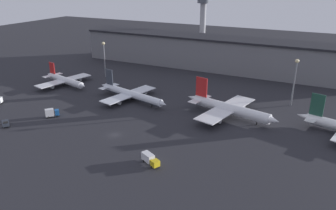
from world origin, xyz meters
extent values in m
plane|color=#26262B|center=(0.00, 0.00, 0.00)|extent=(600.00, 600.00, 0.00)
cube|color=slate|center=(0.00, 108.29, 9.76)|extent=(178.41, 20.55, 19.51)
cube|color=black|center=(0.00, 108.29, 20.11)|extent=(178.41, 22.55, 1.20)
cylinder|color=silver|center=(-59.24, 38.05, 3.17)|extent=(28.69, 9.92, 3.34)
cylinder|color=silver|center=(-59.24, 38.05, 2.58)|extent=(27.18, 9.10, 2.84)
cone|color=silver|center=(-44.31, 34.48, 3.17)|extent=(4.63, 4.01, 3.17)
cone|color=silver|center=(-74.34, 41.66, 3.42)|extent=(5.53, 3.92, 2.84)
cube|color=red|center=(-70.97, 40.85, 7.99)|extent=(4.63, 1.47, 6.30)
cube|color=silver|center=(-71.53, 40.99, 3.67)|extent=(5.90, 11.87, 0.24)
cube|color=silver|center=(-60.64, 38.38, 2.75)|extent=(14.51, 32.53, 0.36)
cylinder|color=gray|center=(-57.74, 46.81, 1.58)|extent=(3.99, 2.64, 1.83)
cylinder|color=gray|center=(-61.86, 29.55, 1.58)|extent=(3.99, 2.64, 1.83)
cylinder|color=black|center=(-49.47, 35.71, 0.75)|extent=(0.50, 0.50, 1.50)
cylinder|color=black|center=(-60.33, 39.68, 0.75)|extent=(0.50, 0.50, 1.50)
cylinder|color=black|center=(-60.95, 37.09, 0.75)|extent=(0.50, 0.50, 1.50)
cylinder|color=silver|center=(-14.00, 34.36, 3.25)|extent=(37.33, 12.06, 3.42)
cylinder|color=#333842|center=(-14.00, 34.36, 2.65)|extent=(35.39, 11.13, 2.91)
cone|color=silver|center=(5.27, 29.75, 3.25)|extent=(4.75, 4.12, 3.25)
cone|color=silver|center=(-33.44, 39.01, 3.51)|extent=(5.67, 4.02, 2.91)
cube|color=#333842|center=(-29.35, 38.03, 8.93)|extent=(4.75, 1.50, 7.93)
cube|color=silver|center=(-30.08, 38.21, 3.76)|extent=(5.92, 11.65, 0.24)
cube|color=silver|center=(-15.83, 34.80, 2.82)|extent=(14.53, 31.90, 0.36)
cylinder|color=gray|center=(-12.71, 42.98, 1.63)|extent=(4.10, 2.71, 1.88)
cylinder|color=gray|center=(-16.75, 26.09, 1.63)|extent=(4.10, 2.71, 1.88)
cylinder|color=black|center=(-1.21, 31.30, 0.77)|extent=(0.50, 0.50, 1.54)
cylinder|color=black|center=(-15.51, 36.13, 0.77)|extent=(0.50, 0.50, 1.54)
cylinder|color=black|center=(-16.15, 33.47, 0.77)|extent=(0.50, 0.50, 1.54)
cylinder|color=silver|center=(34.28, 36.07, 3.92)|extent=(35.67, 12.32, 4.13)
cylinder|color=silver|center=(34.28, 36.07, 3.20)|extent=(33.79, 11.30, 3.51)
cone|color=silver|center=(52.84, 31.63, 3.92)|extent=(5.73, 4.97, 3.92)
cone|color=silver|center=(15.52, 40.56, 4.23)|extent=(6.84, 4.86, 3.51)
cube|color=red|center=(19.70, 39.56, 10.38)|extent=(5.72, 1.73, 8.79)
cube|color=silver|center=(19.01, 39.72, 4.54)|extent=(7.05, 13.63, 0.24)
cube|color=silver|center=(32.55, 36.49, 3.41)|extent=(17.25, 37.31, 0.36)
cylinder|color=gray|center=(35.94, 46.09, 2.02)|extent=(4.95, 3.27, 2.27)
cylinder|color=gray|center=(31.23, 26.38, 2.02)|extent=(4.95, 3.27, 2.27)
cylinder|color=black|center=(46.43, 33.17, 0.93)|extent=(0.50, 0.50, 1.86)
cylinder|color=black|center=(32.93, 38.09, 0.93)|extent=(0.50, 0.50, 1.86)
cylinder|color=black|center=(32.16, 34.88, 0.93)|extent=(0.50, 0.50, 1.86)
cone|color=white|center=(63.19, 41.70, 3.78)|extent=(6.11, 4.33, 3.13)
cube|color=#1E4738|center=(67.30, 40.72, 9.76)|extent=(5.11, 1.59, 8.82)
cube|color=white|center=(66.59, 40.89, 4.06)|extent=(5.94, 10.69, 0.24)
cube|color=silver|center=(-67.68, 2.97, 1.95)|extent=(3.23, 3.64, 2.46)
cylinder|color=black|center=(-67.29, 3.89, 0.45)|extent=(0.87, 1.04, 0.90)
cube|color=gold|center=(24.84, -13.43, 1.69)|extent=(3.02, 3.07, 1.94)
cube|color=silver|center=(21.26, -11.66, 2.01)|extent=(5.14, 4.12, 2.58)
cylinder|color=black|center=(25.03, -12.54, 0.45)|extent=(1.06, 0.92, 0.90)
cylinder|color=black|center=(24.26, -14.11, 0.45)|extent=(1.06, 0.92, 0.90)
cylinder|color=black|center=(20.79, -10.45, 0.45)|extent=(1.06, 0.92, 0.90)
cylinder|color=black|center=(20.02, -12.01, 0.45)|extent=(1.06, 0.92, 0.90)
cube|color=#282D38|center=(-44.00, -12.93, 1.23)|extent=(6.13, 5.34, 1.02)
cube|color=black|center=(-42.83, -13.74, 2.14)|extent=(1.59, 1.87, 0.80)
cylinder|color=black|center=(-41.96, -13.18, 0.45)|extent=(1.10, 1.04, 0.90)
cylinder|color=black|center=(-43.05, -14.75, 0.45)|extent=(1.10, 1.04, 0.90)
cylinder|color=black|center=(-44.95, -11.10, 0.45)|extent=(1.10, 1.04, 0.90)
cylinder|color=black|center=(-46.04, -12.67, 0.45)|extent=(1.10, 1.04, 0.90)
cube|color=#195199|center=(-32.47, 3.73, 1.88)|extent=(2.69, 2.65, 2.33)
cube|color=silver|center=(-34.44, 1.43, 2.27)|extent=(3.86, 4.01, 3.10)
cylinder|color=black|center=(-33.18, 4.11, 0.45)|extent=(0.99, 1.03, 0.90)
cylinder|color=black|center=(-31.98, 3.09, 0.45)|extent=(0.99, 1.03, 0.90)
cylinder|color=black|center=(-35.51, 1.39, 0.45)|extent=(0.99, 1.03, 0.90)
cylinder|color=black|center=(-34.31, 0.36, 0.45)|extent=(0.99, 1.03, 0.90)
cylinder|color=slate|center=(-50.07, 62.00, 9.75)|extent=(0.70, 0.70, 19.50)
sphere|color=beige|center=(-50.07, 62.00, 20.10)|extent=(1.80, 1.80, 1.80)
cylinder|color=slate|center=(56.04, 62.00, 10.33)|extent=(0.70, 0.70, 20.66)
sphere|color=beige|center=(56.04, 62.00, 21.26)|extent=(1.80, 1.80, 1.80)
cylinder|color=#99999E|center=(-20.42, 145.34, 19.06)|extent=(4.40, 4.40, 38.13)
cylinder|color=#4C515B|center=(-20.42, 145.34, 40.13)|extent=(9.00, 9.00, 4.00)
camera|label=1|loc=(67.92, -91.09, 56.17)|focal=35.00mm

